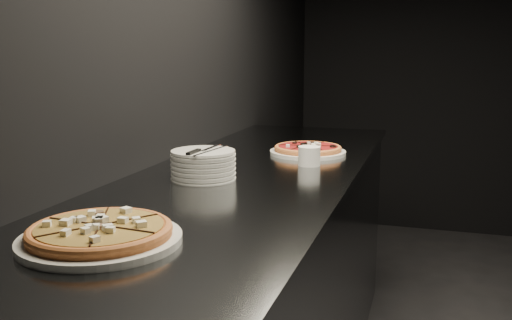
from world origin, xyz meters
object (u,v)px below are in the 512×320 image
(counter, at_px, (251,292))
(ramekin, at_px, (309,155))
(pizza_tomato, at_px, (308,149))
(pizza_mushroom, at_px, (100,234))
(plate_stack, at_px, (203,164))
(cutlery, at_px, (204,150))

(counter, relative_size, ramekin, 30.00)
(pizza_tomato, bearing_deg, pizza_mushroom, -99.26)
(pizza_mushroom, relative_size, pizza_tomato, 1.13)
(pizza_tomato, distance_m, ramekin, 0.24)
(pizza_tomato, height_order, plate_stack, plate_stack)
(pizza_mushroom, distance_m, ramekin, 1.02)
(counter, relative_size, cutlery, 10.93)
(pizza_mushroom, relative_size, cutlery, 1.60)
(pizza_tomato, bearing_deg, counter, -108.20)
(pizza_mushroom, distance_m, pizza_tomato, 1.24)
(plate_stack, xyz_separation_m, ramekin, (0.29, 0.32, -0.01))
(ramekin, bearing_deg, cutlery, -129.78)
(pizza_tomato, relative_size, plate_stack, 1.49)
(plate_stack, bearing_deg, pizza_tomato, 67.15)
(counter, relative_size, plate_stack, 11.54)
(counter, bearing_deg, ramekin, 39.35)
(counter, bearing_deg, plate_stack, -122.08)
(plate_stack, bearing_deg, pizza_mushroom, -87.11)
(pizza_tomato, relative_size, cutlery, 1.42)
(cutlery, distance_m, ramekin, 0.44)
(pizza_mushroom, relative_size, ramekin, 4.39)
(pizza_mushroom, height_order, plate_stack, plate_stack)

